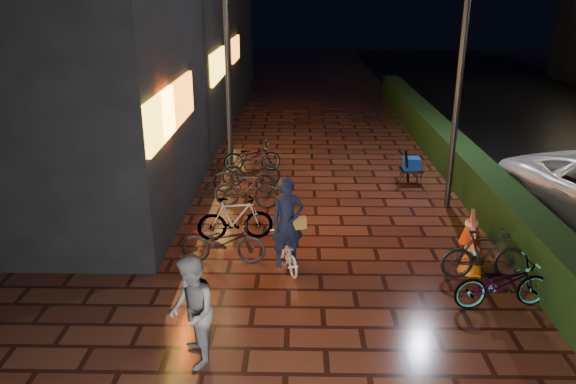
{
  "coord_description": "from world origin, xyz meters",
  "views": [
    {
      "loc": [
        -0.95,
        -8.39,
        4.82
      ],
      "look_at": [
        -1.16,
        1.84,
        1.1
      ],
      "focal_mm": 35.0,
      "sensor_mm": 36.0,
      "label": 1
    }
  ],
  "objects_px": {
    "bystander_person": "(192,312)",
    "cart_assembly": "(411,165)",
    "cyclist": "(287,236)",
    "traffic_barrier": "(471,239)"
  },
  "relations": [
    {
      "from": "traffic_barrier",
      "to": "cart_assembly",
      "type": "height_order",
      "value": "cart_assembly"
    },
    {
      "from": "cyclist",
      "to": "traffic_barrier",
      "type": "xyz_separation_m",
      "value": [
        3.49,
        0.59,
        -0.31
      ]
    },
    {
      "from": "cyclist",
      "to": "bystander_person",
      "type": "bearing_deg",
      "value": -113.66
    },
    {
      "from": "cyclist",
      "to": "cart_assembly",
      "type": "xyz_separation_m",
      "value": [
        3.09,
        4.69,
        -0.11
      ]
    },
    {
      "from": "bystander_person",
      "to": "cyclist",
      "type": "height_order",
      "value": "cyclist"
    },
    {
      "from": "bystander_person",
      "to": "cyclist",
      "type": "xyz_separation_m",
      "value": [
        1.2,
        2.74,
        -0.14
      ]
    },
    {
      "from": "bystander_person",
      "to": "cart_assembly",
      "type": "relative_size",
      "value": 1.51
    },
    {
      "from": "bystander_person",
      "to": "cart_assembly",
      "type": "height_order",
      "value": "bystander_person"
    },
    {
      "from": "bystander_person",
      "to": "cart_assembly",
      "type": "xyz_separation_m",
      "value": [
        4.29,
        7.43,
        -0.26
      ]
    },
    {
      "from": "cart_assembly",
      "to": "cyclist",
      "type": "bearing_deg",
      "value": -123.4
    }
  ]
}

